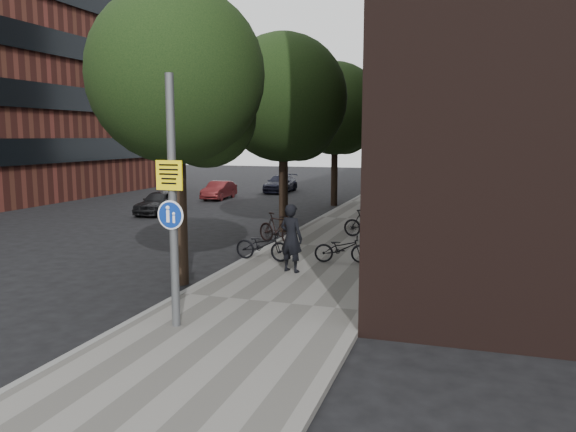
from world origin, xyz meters
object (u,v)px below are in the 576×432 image
at_px(pedestrian, 291,238).
at_px(parked_bike_facade_near, 342,248).
at_px(signpost, 173,202).
at_px(parked_car_near, 160,202).

height_order(pedestrian, parked_bike_facade_near, pedestrian).
distance_m(signpost, parked_bike_facade_near, 7.04).
height_order(parked_bike_facade_near, parked_car_near, parked_car_near).
distance_m(signpost, parked_car_near, 17.46).
xyz_separation_m(parked_bike_facade_near, parked_car_near, (-10.96, 8.34, 0.04)).
xyz_separation_m(pedestrian, parked_car_near, (-9.88, 9.88, -0.47)).
bearing_deg(parked_bike_facade_near, parked_car_near, 39.85).
bearing_deg(pedestrian, signpost, 97.91).
xyz_separation_m(signpost, parked_car_near, (-9.05, 14.81, -1.98)).
bearing_deg(parked_car_near, pedestrian, -46.52).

